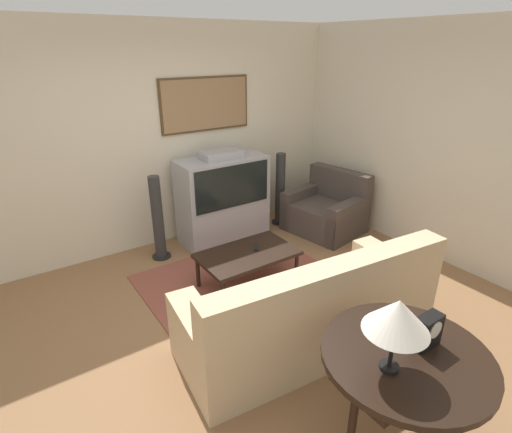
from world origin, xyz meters
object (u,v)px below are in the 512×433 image
Objects in this scene: table_lamp at (397,316)px; speaker_tower_left at (158,220)px; tv at (223,198)px; couch at (311,314)px; coffee_table at (247,256)px; mantel_clock at (428,331)px; console_table at (406,363)px; armchair at (326,211)px; speaker_tower_right at (280,191)px.

speaker_tower_left is (-0.10, 3.24, -0.61)m from table_lamp.
tv is 0.92m from speaker_tower_left.
couch is 1.09m from coffee_table.
tv is at bearing 81.67° from mantel_clock.
table_lamp is at bearing -101.63° from coffee_table.
coffee_table is at bearing 78.37° from table_lamp.
tv reaches higher than console_table.
couch is 1.09m from console_table.
table_lamp reaches higher than console_table.
table_lamp reaches higher than speaker_tower_left.
tv is 5.64× the size of mantel_clock.
table_lamp is (-0.44, -2.12, 0.74)m from coffee_table.
coffee_table is 4.81× the size of mantel_clock.
armchair reaches higher than coffee_table.
tv is 2.61× the size of table_lamp.
console_table is at bearing -115.60° from speaker_tower_right.
mantel_clock is (-0.48, -3.28, 0.28)m from tv.
coffee_table is 1.01× the size of console_table.
mantel_clock reaches higher than coffee_table.
speaker_tower_right is at bearing -2.52° from tv.
armchair is 1.06× the size of console_table.
tv is 2.31m from couch.
couch is at bearing -56.32° from armchair.
mantel_clock is at bearing -0.17° from table_lamp.
console_table is at bearing -84.92° from speaker_tower_left.
armchair is (1.76, 1.65, -0.04)m from couch.
tv is 1.15× the size of speaker_tower_left.
table_lamp is 0.44× the size of speaker_tower_right.
coffee_table is at bearing 87.30° from mantel_clock.
tv is 3.33m from mantel_clock.
tv reaches higher than coffee_table.
tv is at bearing 177.48° from speaker_tower_right.
coffee_table is (0.07, 1.09, 0.04)m from couch.
speaker_tower_right is (1.83, 0.00, 0.00)m from speaker_tower_left.
table_lamp is (-2.12, -2.68, 0.82)m from armchair.
armchair is 1.03× the size of speaker_tower_right.
speaker_tower_left is at bearing -177.48° from tv.
speaker_tower_right is (1.30, 1.13, 0.13)m from coffee_table.
couch is 2.25× the size of console_table.
couch is 2.12× the size of armchair.
armchair is at bearing -14.15° from speaker_tower_left.
console_table is 3.25m from speaker_tower_left.
tv is 1.19× the size of console_table.
console_table is 3.59m from speaker_tower_right.
table_lamp is at bearing -103.97° from tv.
mantel_clock is at bearing -82.33° from speaker_tower_left.
speaker_tower_right is (1.55, 3.23, -0.18)m from console_table.
table_lamp is 3.73m from speaker_tower_right.
mantel_clock is 3.29m from speaker_tower_left.
speaker_tower_right is (-0.39, 0.56, 0.21)m from armchair.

